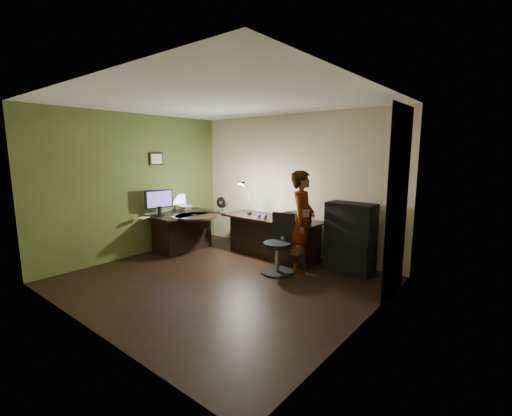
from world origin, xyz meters
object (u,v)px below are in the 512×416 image
Objects in this scene: cabinet at (350,238)px; office_chair at (277,244)px; monitor at (159,206)px; desk_left at (184,231)px; desk_right at (271,237)px; person at (302,221)px.

cabinet is 1.19× the size of office_chair.
cabinet is at bearing 33.46° from monitor.
desk_left is 0.64× the size of desk_right.
office_chair is (2.31, 0.07, 0.11)m from desk_left.
person is at bearing -144.60° from cabinet.
person is (-0.66, -0.44, 0.26)m from cabinet.
office_chair is at bearing -45.12° from desk_right.
person is (0.24, 0.37, 0.35)m from office_chair.
office_chair is at bearing -136.16° from cabinet.
cabinet is at bearing 7.43° from desk_right.
desk_right is at bearing -172.81° from cabinet.
desk_left is 2.34× the size of monitor.
desk_left is at bearing 172.78° from office_chair.
cabinet is (3.21, 0.88, 0.21)m from desk_left.
person reaches higher than cabinet.
desk_left is at bearing 82.20° from person.
desk_left is at bearing -162.93° from cabinet.
desk_right is (1.69, 0.73, 0.00)m from desk_left.
monitor reaches higher than office_chair.
desk_right is 1.02m from person.
office_chair reaches higher than desk_left.
desk_right is 1.20× the size of person.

